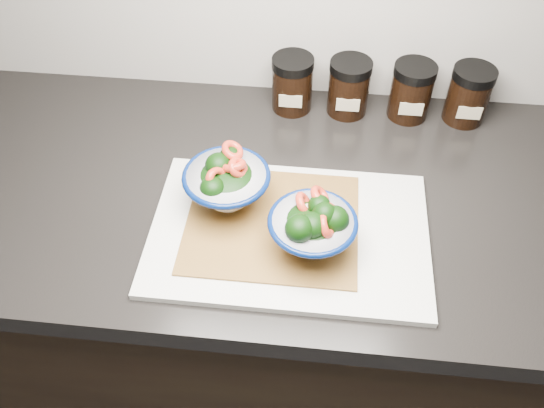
# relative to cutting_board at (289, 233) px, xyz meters

# --- Properties ---
(cabinet) EXTENTS (3.43, 0.58, 0.86)m
(cabinet) POSITION_rel_cutting_board_xyz_m (0.07, 0.10, -0.48)
(cabinet) COLOR black
(cabinet) RESTS_ON ground
(countertop) EXTENTS (3.50, 0.60, 0.04)m
(countertop) POSITION_rel_cutting_board_xyz_m (0.07, 0.10, -0.03)
(countertop) COLOR black
(countertop) RESTS_ON cabinet
(cutting_board) EXTENTS (0.45, 0.30, 0.01)m
(cutting_board) POSITION_rel_cutting_board_xyz_m (0.00, 0.00, 0.00)
(cutting_board) COLOR silver
(cutting_board) RESTS_ON countertop
(bamboo_mat) EXTENTS (0.28, 0.24, 0.00)m
(bamboo_mat) POSITION_rel_cutting_board_xyz_m (-0.03, 0.01, 0.01)
(bamboo_mat) COLOR olive
(bamboo_mat) RESTS_ON cutting_board
(bowl_left) EXTENTS (0.14, 0.14, 0.10)m
(bowl_left) POSITION_rel_cutting_board_xyz_m (-0.11, 0.05, 0.05)
(bowl_left) COLOR white
(bowl_left) RESTS_ON bamboo_mat
(bowl_right) EXTENTS (0.14, 0.14, 0.10)m
(bowl_right) POSITION_rel_cutting_board_xyz_m (0.04, -0.03, 0.06)
(bowl_right) COLOR white
(bowl_right) RESTS_ON bamboo_mat
(spice_jar_a) EXTENTS (0.08, 0.08, 0.11)m
(spice_jar_a) POSITION_rel_cutting_board_xyz_m (-0.02, 0.34, 0.05)
(spice_jar_a) COLOR black
(spice_jar_a) RESTS_ON countertop
(spice_jar_b) EXTENTS (0.08, 0.08, 0.11)m
(spice_jar_b) POSITION_rel_cutting_board_xyz_m (0.09, 0.34, 0.05)
(spice_jar_b) COLOR black
(spice_jar_b) RESTS_ON countertop
(spice_jar_c) EXTENTS (0.08, 0.08, 0.11)m
(spice_jar_c) POSITION_rel_cutting_board_xyz_m (0.21, 0.34, 0.05)
(spice_jar_c) COLOR black
(spice_jar_c) RESTS_ON countertop
(spice_jar_d) EXTENTS (0.08, 0.08, 0.11)m
(spice_jar_d) POSITION_rel_cutting_board_xyz_m (0.32, 0.34, 0.05)
(spice_jar_d) COLOR black
(spice_jar_d) RESTS_ON countertop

